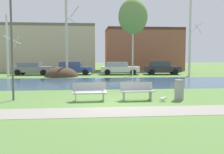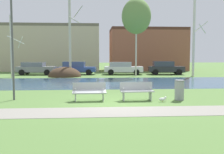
{
  "view_description": "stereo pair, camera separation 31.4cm",
  "coord_description": "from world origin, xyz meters",
  "px_view_note": "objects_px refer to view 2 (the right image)",
  "views": [
    {
      "loc": [
        -1.24,
        -11.65,
        2.15
      ],
      "look_at": [
        -0.01,
        1.39,
        1.08
      ],
      "focal_mm": 41.78,
      "sensor_mm": 36.0,
      "label": 1
    },
    {
      "loc": [
        -0.93,
        -11.68,
        2.15
      ],
      "look_at": [
        -0.01,
        1.39,
        1.08
      ],
      "focal_mm": 41.78,
      "sensor_mm": 36.0,
      "label": 2
    }
  ],
  "objects_px": {
    "bench_left": "(89,91)",
    "trash_bin": "(179,90)",
    "bench_right": "(137,91)",
    "streetlamp": "(12,21)",
    "parked_wagon_fourth_dark": "(165,68)",
    "parked_hatch_third_white": "(123,68)",
    "parked_sedan_second_blue": "(76,68)",
    "seagull": "(163,99)",
    "parked_van_nearest_grey": "(36,68)"
  },
  "relations": [
    {
      "from": "bench_left",
      "to": "trash_bin",
      "type": "xyz_separation_m",
      "value": [
        4.38,
        -0.07,
        0.04
      ]
    },
    {
      "from": "bench_right",
      "to": "streetlamp",
      "type": "bearing_deg",
      "value": 175.04
    },
    {
      "from": "parked_wagon_fourth_dark",
      "to": "parked_hatch_third_white",
      "type": "bearing_deg",
      "value": 176.57
    },
    {
      "from": "streetlamp",
      "to": "parked_sedan_second_blue",
      "type": "height_order",
      "value": "streetlamp"
    },
    {
      "from": "parked_wagon_fourth_dark",
      "to": "bench_left",
      "type": "bearing_deg",
      "value": -116.27
    },
    {
      "from": "seagull",
      "to": "parked_hatch_third_white",
      "type": "relative_size",
      "value": 0.09
    },
    {
      "from": "trash_bin",
      "to": "seagull",
      "type": "height_order",
      "value": "trash_bin"
    },
    {
      "from": "trash_bin",
      "to": "parked_wagon_fourth_dark",
      "type": "bearing_deg",
      "value": 76.64
    },
    {
      "from": "parked_hatch_third_white",
      "to": "trash_bin",
      "type": "bearing_deg",
      "value": -87.33
    },
    {
      "from": "parked_van_nearest_grey",
      "to": "parked_hatch_third_white",
      "type": "height_order",
      "value": "parked_hatch_third_white"
    },
    {
      "from": "parked_van_nearest_grey",
      "to": "parked_hatch_third_white",
      "type": "relative_size",
      "value": 0.98
    },
    {
      "from": "parked_wagon_fourth_dark",
      "to": "bench_right",
      "type": "bearing_deg",
      "value": -109.79
    },
    {
      "from": "parked_wagon_fourth_dark",
      "to": "parked_sedan_second_blue",
      "type": "bearing_deg",
      "value": 176.98
    },
    {
      "from": "bench_left",
      "to": "parked_wagon_fourth_dark",
      "type": "distance_m",
      "value": 19.12
    },
    {
      "from": "parked_van_nearest_grey",
      "to": "parked_sedan_second_blue",
      "type": "relative_size",
      "value": 1.0
    },
    {
      "from": "bench_left",
      "to": "bench_right",
      "type": "bearing_deg",
      "value": 0.0
    },
    {
      "from": "bench_left",
      "to": "trash_bin",
      "type": "relative_size",
      "value": 1.65
    },
    {
      "from": "parked_sedan_second_blue",
      "to": "parked_wagon_fourth_dark",
      "type": "relative_size",
      "value": 1.07
    },
    {
      "from": "streetlamp",
      "to": "bench_left",
      "type": "bearing_deg",
      "value": -8.01
    },
    {
      "from": "seagull",
      "to": "parked_van_nearest_grey",
      "type": "height_order",
      "value": "parked_van_nearest_grey"
    },
    {
      "from": "parked_hatch_third_white",
      "to": "parked_van_nearest_grey",
      "type": "bearing_deg",
      "value": 178.41
    },
    {
      "from": "bench_left",
      "to": "seagull",
      "type": "distance_m",
      "value": 3.49
    },
    {
      "from": "bench_left",
      "to": "parked_hatch_third_white",
      "type": "height_order",
      "value": "parked_hatch_third_white"
    },
    {
      "from": "trash_bin",
      "to": "parked_wagon_fourth_dark",
      "type": "xyz_separation_m",
      "value": [
        4.09,
        17.21,
        0.29
      ]
    },
    {
      "from": "bench_right",
      "to": "trash_bin",
      "type": "bearing_deg",
      "value": -1.79
    },
    {
      "from": "parked_hatch_third_white",
      "to": "parked_sedan_second_blue",
      "type": "bearing_deg",
      "value": 177.36
    },
    {
      "from": "streetlamp",
      "to": "parked_wagon_fourth_dark",
      "type": "height_order",
      "value": "streetlamp"
    },
    {
      "from": "trash_bin",
      "to": "parked_van_nearest_grey",
      "type": "bearing_deg",
      "value": 121.08
    },
    {
      "from": "bench_right",
      "to": "parked_hatch_third_white",
      "type": "height_order",
      "value": "parked_hatch_third_white"
    },
    {
      "from": "streetlamp",
      "to": "seagull",
      "type": "bearing_deg",
      "value": -8.16
    },
    {
      "from": "bench_left",
      "to": "parked_sedan_second_blue",
      "type": "height_order",
      "value": "parked_sedan_second_blue"
    },
    {
      "from": "parked_hatch_third_white",
      "to": "bench_left",
      "type": "bearing_deg",
      "value": -101.54
    },
    {
      "from": "trash_bin",
      "to": "parked_van_nearest_grey",
      "type": "distance_m",
      "value": 20.76
    },
    {
      "from": "streetlamp",
      "to": "parked_van_nearest_grey",
      "type": "bearing_deg",
      "value": 98.79
    },
    {
      "from": "seagull",
      "to": "parked_wagon_fourth_dark",
      "type": "distance_m",
      "value": 18.36
    },
    {
      "from": "bench_right",
      "to": "seagull",
      "type": "distance_m",
      "value": 1.3
    },
    {
      "from": "trash_bin",
      "to": "parked_sedan_second_blue",
      "type": "distance_m",
      "value": 18.79
    },
    {
      "from": "trash_bin",
      "to": "parked_hatch_third_white",
      "type": "bearing_deg",
      "value": 92.67
    },
    {
      "from": "bench_right",
      "to": "trash_bin",
      "type": "xyz_separation_m",
      "value": [
        2.08,
        -0.07,
        0.04
      ]
    },
    {
      "from": "parked_sedan_second_blue",
      "to": "parked_hatch_third_white",
      "type": "distance_m",
      "value": 5.35
    },
    {
      "from": "bench_right",
      "to": "trash_bin",
      "type": "distance_m",
      "value": 2.09
    },
    {
      "from": "bench_left",
      "to": "streetlamp",
      "type": "xyz_separation_m",
      "value": [
        -3.68,
        0.52,
        3.35
      ]
    },
    {
      "from": "trash_bin",
      "to": "bench_right",
      "type": "bearing_deg",
      "value": 178.21
    },
    {
      "from": "trash_bin",
      "to": "parked_hatch_third_white",
      "type": "relative_size",
      "value": 0.22
    },
    {
      "from": "streetlamp",
      "to": "trash_bin",
      "type": "bearing_deg",
      "value": -4.14
    },
    {
      "from": "streetlamp",
      "to": "parked_wagon_fourth_dark",
      "type": "relative_size",
      "value": 1.4
    },
    {
      "from": "seagull",
      "to": "parked_sedan_second_blue",
      "type": "xyz_separation_m",
      "value": [
        -5.23,
        18.19,
        0.64
      ]
    },
    {
      "from": "seagull",
      "to": "parked_sedan_second_blue",
      "type": "bearing_deg",
      "value": 106.04
    },
    {
      "from": "parked_van_nearest_grey",
      "to": "parked_hatch_third_white",
      "type": "bearing_deg",
      "value": -1.59
    },
    {
      "from": "bench_right",
      "to": "parked_sedan_second_blue",
      "type": "bearing_deg",
      "value": 102.99
    }
  ]
}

